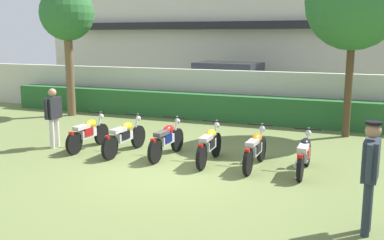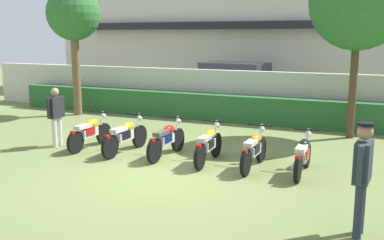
# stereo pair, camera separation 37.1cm
# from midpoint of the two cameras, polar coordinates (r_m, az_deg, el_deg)

# --- Properties ---
(ground) EXTENTS (60.00, 60.00, 0.00)m
(ground) POSITION_cam_midpoint_polar(r_m,az_deg,el_deg) (10.00, -4.55, -6.93)
(ground) COLOR olive
(building) EXTENTS (25.34, 6.50, 6.67)m
(building) POSITION_cam_midpoint_polar(r_m,az_deg,el_deg) (24.35, 11.90, 11.22)
(building) COLOR beige
(building) RESTS_ON ground
(compound_wall) EXTENTS (24.08, 0.30, 1.76)m
(compound_wall) POSITION_cam_midpoint_polar(r_m,az_deg,el_deg) (16.48, 6.60, 3.17)
(compound_wall) COLOR beige
(compound_wall) RESTS_ON ground
(hedge_row) EXTENTS (19.26, 0.70, 0.94)m
(hedge_row) POSITION_cam_midpoint_polar(r_m,az_deg,el_deg) (15.87, 5.90, 1.40)
(hedge_row) COLOR #28602D
(hedge_row) RESTS_ON ground
(parked_car) EXTENTS (4.70, 2.54, 1.89)m
(parked_car) POSITION_cam_midpoint_polar(r_m,az_deg,el_deg) (19.37, 4.47, 4.49)
(parked_car) COLOR black
(parked_car) RESTS_ON ground
(tree_near_inspector) EXTENTS (2.00, 2.00, 4.83)m
(tree_near_inspector) POSITION_cam_midpoint_polar(r_m,az_deg,el_deg) (17.65, -16.23, 12.65)
(tree_near_inspector) COLOR brown
(tree_near_inspector) RESTS_ON ground
(tree_far_side) EXTENTS (2.80, 2.80, 5.39)m
(tree_far_side) POSITION_cam_midpoint_polar(r_m,az_deg,el_deg) (14.05, 19.21, 13.99)
(tree_far_side) COLOR #4C3823
(tree_far_side) RESTS_ON ground
(motorcycle_in_row_0) EXTENTS (0.60, 1.80, 0.95)m
(motorcycle_in_row_0) POSITION_cam_midpoint_polar(r_m,az_deg,el_deg) (12.39, -13.96, -1.63)
(motorcycle_in_row_0) COLOR black
(motorcycle_in_row_0) RESTS_ON ground
(motorcycle_in_row_1) EXTENTS (0.60, 1.95, 0.97)m
(motorcycle_in_row_1) POSITION_cam_midpoint_polar(r_m,az_deg,el_deg) (11.75, -9.50, -2.08)
(motorcycle_in_row_1) COLOR black
(motorcycle_in_row_1) RESTS_ON ground
(motorcycle_in_row_2) EXTENTS (0.60, 1.88, 0.97)m
(motorcycle_in_row_2) POSITION_cam_midpoint_polar(r_m,az_deg,el_deg) (11.28, -4.22, -2.50)
(motorcycle_in_row_2) COLOR black
(motorcycle_in_row_2) RESTS_ON ground
(motorcycle_in_row_3) EXTENTS (0.60, 1.83, 0.96)m
(motorcycle_in_row_3) POSITION_cam_midpoint_polar(r_m,az_deg,el_deg) (10.74, 1.21, -3.16)
(motorcycle_in_row_3) COLOR black
(motorcycle_in_row_3) RESTS_ON ground
(motorcycle_in_row_4) EXTENTS (0.60, 1.83, 0.96)m
(motorcycle_in_row_4) POSITION_cam_midpoint_polar(r_m,az_deg,el_deg) (10.41, 7.02, -3.71)
(motorcycle_in_row_4) COLOR black
(motorcycle_in_row_4) RESTS_ON ground
(motorcycle_in_row_5) EXTENTS (0.60, 1.78, 0.94)m
(motorcycle_in_row_5) POSITION_cam_midpoint_polar(r_m,az_deg,el_deg) (10.20, 13.08, -4.26)
(motorcycle_in_row_5) COLOR black
(motorcycle_in_row_5) RESTS_ON ground
(inspector_person) EXTENTS (0.22, 0.66, 1.63)m
(inspector_person) POSITION_cam_midpoint_polar(r_m,az_deg,el_deg) (12.74, -18.04, 0.85)
(inspector_person) COLOR silver
(inspector_person) RESTS_ON ground
(officer_0) EXTENTS (0.26, 0.69, 1.77)m
(officer_0) POSITION_cam_midpoint_polar(r_m,az_deg,el_deg) (7.25, 20.41, -5.70)
(officer_0) COLOR #28333D
(officer_0) RESTS_ON ground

